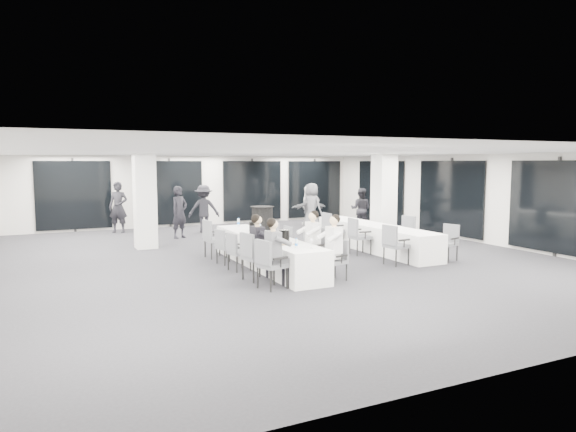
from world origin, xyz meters
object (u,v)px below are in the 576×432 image
at_px(banquet_table_main, 266,251).
at_px(chair_main_right_far, 271,236).
at_px(standing_guest_c, 204,206).
at_px(standing_guest_f, 310,206).
at_px(chair_main_left_near, 269,261).
at_px(chair_main_left_second, 253,253).
at_px(chair_main_right_mid, 301,245).
at_px(chair_side_right_far, 376,225).
at_px(chair_main_right_fourth, 284,240).
at_px(cocktail_table, 262,223).
at_px(ice_bucket_far, 253,227).
at_px(chair_main_left_fourth, 224,244).
at_px(banquet_table_side, 375,237).
at_px(standing_guest_a, 179,209).
at_px(chair_main_left_far, 212,236).
at_px(chair_side_left_near, 394,242).
at_px(standing_guest_d, 308,203).
at_px(standing_guest_g, 118,204).
at_px(chair_side_left_far, 331,227).
at_px(chair_side_left_mid, 358,234).
at_px(chair_side_right_mid, 405,231).
at_px(standing_guest_e, 312,203).
at_px(standing_guest_h, 361,206).
at_px(chair_main_left_mid, 236,249).
at_px(chair_main_right_second, 316,247).
at_px(chair_side_right_near, 448,240).
at_px(ice_bucket_near, 284,236).

bearing_deg(banquet_table_main, chair_main_right_far, 62.02).
distance_m(standing_guest_c, standing_guest_f, 4.07).
xyz_separation_m(chair_main_left_near, chair_main_left_second, (-0.00, 0.85, 0.02)).
distance_m(chair_main_right_mid, chair_side_right_far, 4.35).
bearing_deg(chair_main_right_fourth, cocktail_table, -15.29).
bearing_deg(standing_guest_f, ice_bucket_far, 52.67).
bearing_deg(chair_main_left_fourth, chair_main_right_fourth, 76.76).
bearing_deg(banquet_table_side, standing_guest_a, 133.20).
xyz_separation_m(chair_main_left_far, chair_side_left_near, (3.77, -2.88, -0.01)).
bearing_deg(standing_guest_f, standing_guest_d, -108.95).
relative_size(chair_main_right_far, standing_guest_g, 0.42).
distance_m(chair_main_left_fourth, ice_bucket_far, 1.00).
xyz_separation_m(chair_side_left_far, standing_guest_g, (-5.36, 6.02, 0.46)).
bearing_deg(standing_guest_g, chair_main_right_fourth, -37.42).
bearing_deg(chair_side_left_near, chair_side_left_mid, 172.35).
xyz_separation_m(chair_side_right_mid, standing_guest_c, (-4.21, 6.22, 0.41)).
xyz_separation_m(banquet_table_side, standing_guest_e, (0.64, 5.07, 0.62)).
bearing_deg(chair_side_right_far, chair_main_left_far, 99.16).
relative_size(chair_side_right_far, standing_guest_f, 0.57).
relative_size(standing_guest_e, standing_guest_f, 1.15).
relative_size(standing_guest_f, standing_guest_h, 0.96).
distance_m(cocktail_table, chair_side_left_near, 5.52).
distance_m(chair_main_left_mid, standing_guest_h, 8.34).
relative_size(chair_main_right_fourth, standing_guest_c, 0.44).
relative_size(chair_main_right_fourth, chair_side_left_far, 0.83).
xyz_separation_m(chair_side_right_mid, standing_guest_g, (-7.04, 7.44, 0.48)).
relative_size(chair_main_left_mid, chair_side_left_far, 0.87).
bearing_deg(chair_main_right_second, standing_guest_h, -54.87).
xyz_separation_m(chair_main_left_second, standing_guest_d, (5.69, 8.31, 0.31)).
height_order(cocktail_table, standing_guest_a, standing_guest_a).
relative_size(chair_main_left_fourth, chair_main_right_fourth, 1.02).
xyz_separation_m(banquet_table_side, chair_main_left_fourth, (-4.59, -0.08, 0.13)).
bearing_deg(chair_main_right_mid, chair_main_left_near, 149.49).
bearing_deg(chair_main_right_fourth, chair_main_left_far, 58.73).
bearing_deg(chair_main_left_second, standing_guest_f, 133.63).
bearing_deg(chair_side_right_far, chair_main_right_fourth, 113.92).
bearing_deg(chair_main_right_second, chair_side_right_near, -107.73).
relative_size(chair_main_left_mid, standing_guest_a, 0.45).
xyz_separation_m(standing_guest_e, ice_bucket_near, (-4.34, -6.79, -0.11)).
relative_size(standing_guest_d, standing_guest_h, 1.00).
bearing_deg(chair_main_left_second, chair_main_right_second, 87.20).
height_order(chair_main_left_near, standing_guest_f, standing_guest_f).
height_order(chair_main_left_mid, standing_guest_a, standing_guest_a).
relative_size(chair_side_left_near, chair_side_right_mid, 1.01).
height_order(banquet_table_main, standing_guest_a, standing_guest_a).
distance_m(chair_main_left_mid, chair_main_right_far, 2.39).
height_order(chair_main_left_far, standing_guest_e, standing_guest_e).
relative_size(standing_guest_e, standing_guest_h, 1.11).
bearing_deg(ice_bucket_near, chair_main_right_second, -7.53).
bearing_deg(banquet_table_side, chair_side_right_near, -68.44).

